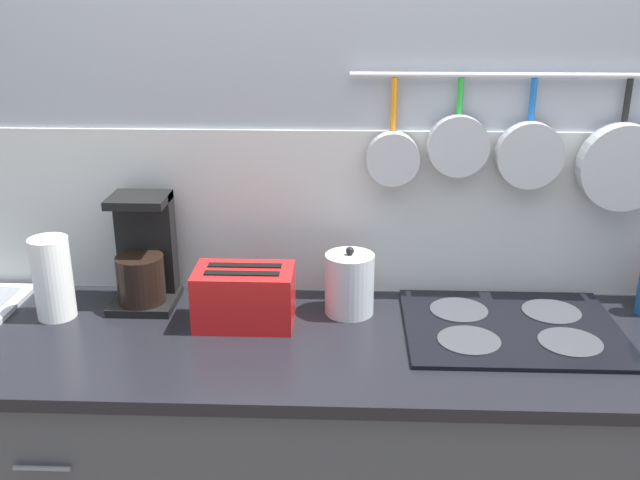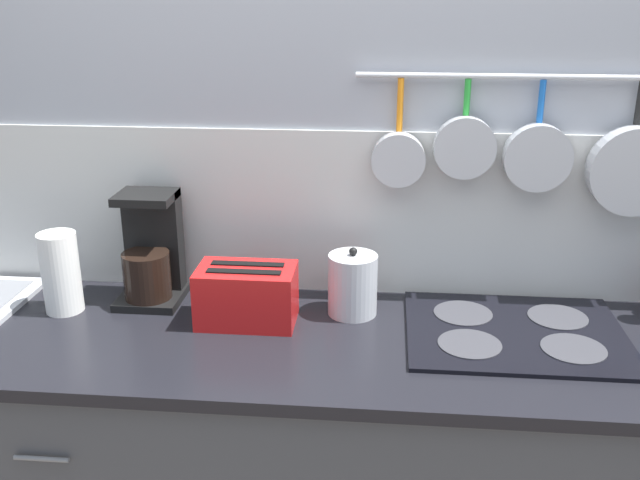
{
  "view_description": "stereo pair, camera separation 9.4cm",
  "coord_description": "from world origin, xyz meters",
  "px_view_note": "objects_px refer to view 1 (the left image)",
  "views": [
    {
      "loc": [
        -0.03,
        -1.73,
        1.84
      ],
      "look_at": [
        -0.1,
        0.0,
        1.22
      ],
      "focal_mm": 40.0,
      "sensor_mm": 36.0,
      "label": 1
    },
    {
      "loc": [
        0.07,
        -1.72,
        1.84
      ],
      "look_at": [
        -0.1,
        0.0,
        1.22
      ],
      "focal_mm": 40.0,
      "sensor_mm": 36.0,
      "label": 2
    }
  ],
  "objects_px": {
    "coffee_maker": "(144,260)",
    "kettle": "(349,284)",
    "paper_towel_roll": "(53,278)",
    "toaster": "(244,297)"
  },
  "relations": [
    {
      "from": "toaster",
      "to": "kettle",
      "type": "bearing_deg",
      "value": 15.86
    },
    {
      "from": "paper_towel_roll",
      "to": "coffee_maker",
      "type": "distance_m",
      "value": 0.26
    },
    {
      "from": "kettle",
      "to": "toaster",
      "type": "bearing_deg",
      "value": -164.14
    },
    {
      "from": "coffee_maker",
      "to": "paper_towel_roll",
      "type": "bearing_deg",
      "value": -154.43
    },
    {
      "from": "paper_towel_roll",
      "to": "toaster",
      "type": "xyz_separation_m",
      "value": [
        0.55,
        -0.02,
        -0.04
      ]
    },
    {
      "from": "coffee_maker",
      "to": "toaster",
      "type": "relative_size",
      "value": 1.15
    },
    {
      "from": "coffee_maker",
      "to": "kettle",
      "type": "distance_m",
      "value": 0.61
    },
    {
      "from": "coffee_maker",
      "to": "kettle",
      "type": "bearing_deg",
      "value": -4.78
    },
    {
      "from": "paper_towel_roll",
      "to": "coffee_maker",
      "type": "relative_size",
      "value": 0.72
    },
    {
      "from": "coffee_maker",
      "to": "toaster",
      "type": "distance_m",
      "value": 0.35
    }
  ]
}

